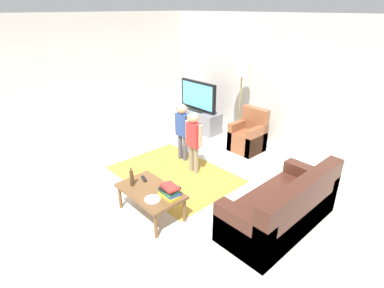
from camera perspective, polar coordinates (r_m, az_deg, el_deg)
name	(u,v)px	position (r m, az deg, el deg)	size (l,w,h in m)	color
ground	(166,189)	(5.19, -4.91, -8.42)	(7.80, 7.80, 0.00)	beige
wall_back	(275,82)	(6.78, 15.34, 11.16)	(6.00, 0.12, 2.70)	silver
wall_left	(77,80)	(7.15, -20.69, 11.13)	(0.12, 6.00, 2.70)	silver
area_rug	(174,174)	(5.61, -3.35, -5.64)	(2.20, 1.60, 0.01)	#B28C33
tv_stand	(198,120)	(7.53, 1.22, 4.52)	(1.20, 0.44, 0.50)	slate
tv	(198,96)	(7.33, 1.14, 8.93)	(1.10, 0.28, 0.71)	black
couch	(285,210)	(4.40, 16.96, -11.75)	(0.80, 1.80, 0.86)	#472319
armchair	(249,137)	(6.52, 10.62, 1.35)	(0.60, 0.60, 0.90)	brown
floor_lamp	(242,73)	(6.56, 9.34, 13.01)	(0.36, 0.36, 1.78)	#262626
child_near_tv	(182,127)	(5.84, -1.82, 3.18)	(0.38, 0.19, 1.15)	#4C4C59
child_center	(194,137)	(5.37, 0.32, 1.26)	(0.39, 0.19, 1.16)	gray
coffee_table	(150,193)	(4.45, -7.78, -9.04)	(1.00, 0.60, 0.42)	brown
book_stack	(170,191)	(4.21, -4.19, -8.81)	(0.31, 0.24, 0.18)	yellow
bottle	(132,178)	(4.51, -11.24, -6.27)	(0.06, 0.06, 0.29)	#4C3319
tv_remote	(144,179)	(4.68, -8.98, -6.46)	(0.17, 0.05, 0.02)	black
plate	(153,199)	(4.21, -7.40, -10.23)	(0.22, 0.22, 0.02)	white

